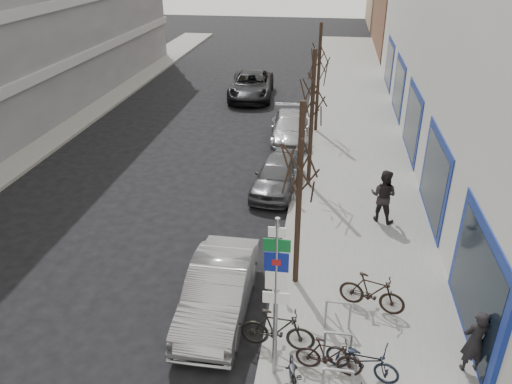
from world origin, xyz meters
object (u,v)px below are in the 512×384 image
(tree_near, at_px, (301,154))
(tree_far, at_px, (320,52))
(meter_front, at_px, (278,267))
(bike_far_inner, at_px, (372,292))
(parked_car_back, at_px, (290,128))
(highway_sign_pole, at_px, (276,291))
(bike_rack, at_px, (338,343))
(pedestrian_near, at_px, (475,342))
(bike_near_left, at_px, (295,381))
(bike_mid_curb, at_px, (363,357))
(meter_back, at_px, (304,132))
(parked_car_mid, at_px, (278,175))
(tree_mid, at_px, (313,87))
(bike_mid_inner, at_px, (278,329))
(bike_near_right, at_px, (329,356))
(pedestrian_far, at_px, (383,195))
(parked_car_front, at_px, (218,290))
(lane_car, at_px, (251,85))
(meter_mid, at_px, (295,182))

(tree_near, bearing_deg, tree_far, 90.00)
(meter_front, height_order, bike_far_inner, meter_front)
(parked_car_back, bearing_deg, highway_sign_pole, -91.52)
(bike_rack, bearing_deg, meter_front, 124.51)
(meter_front, relative_size, pedestrian_near, 0.77)
(bike_near_left, distance_m, bike_mid_curb, 1.71)
(meter_back, xyz_separation_m, bike_far_inner, (2.53, -11.42, -0.23))
(bike_near_left, distance_m, parked_car_mid, 10.32)
(highway_sign_pole, relative_size, tree_far, 0.76)
(tree_mid, xyz_separation_m, bike_mid_inner, (-0.22, -9.21, -3.40))
(tree_near, height_order, pedestrian_near, tree_near)
(highway_sign_pole, relative_size, bike_mid_curb, 2.49)
(bike_near_left, height_order, pedestrian_near, pedestrian_near)
(meter_front, relative_size, bike_near_right, 0.82)
(meter_back, distance_m, bike_mid_inner, 13.21)
(tree_far, relative_size, parked_car_back, 1.20)
(parked_car_mid, bearing_deg, pedestrian_near, -51.55)
(meter_front, xyz_separation_m, pedestrian_far, (3.13, 4.46, 0.20))
(parked_car_back, bearing_deg, bike_mid_inner, -91.39)
(tree_near, relative_size, bike_near_left, 3.17)
(bike_near_left, bearing_deg, tree_far, 81.54)
(tree_near, height_order, tree_mid, same)
(bike_near_left, height_order, bike_near_right, bike_near_left)
(bike_near_left, height_order, bike_mid_inner, bike_mid_inner)
(highway_sign_pole, height_order, bike_mid_curb, highway_sign_pole)
(tree_far, xyz_separation_m, parked_car_mid, (-1.20, -6.97, -3.43))
(tree_far, bearing_deg, parked_car_front, -97.56)
(bike_mid_curb, bearing_deg, bike_rack, 75.09)
(meter_back, distance_m, pedestrian_far, 7.25)
(bike_near_left, height_order, parked_car_back, parked_car_back)
(highway_sign_pole, bearing_deg, bike_far_inner, 48.67)
(bike_rack, height_order, bike_near_left, bike_near_left)
(tree_near, relative_size, pedestrian_far, 2.85)
(bike_mid_curb, height_order, parked_car_mid, parked_car_mid)
(meter_front, bearing_deg, tree_far, 88.09)
(bike_mid_inner, bearing_deg, tree_far, 2.96)
(parked_car_mid, bearing_deg, parked_car_back, 96.89)
(meter_back, bearing_deg, bike_mid_curb, -80.91)
(tree_far, bearing_deg, bike_near_right, -86.45)
(tree_mid, bearing_deg, lane_car, 109.23)
(bike_mid_curb, bearing_deg, pedestrian_far, 10.52)
(bike_mid_curb, height_order, parked_car_back, parked_car_back)
(bike_far_inner, bearing_deg, bike_mid_inner, 144.78)
(pedestrian_far, bearing_deg, pedestrian_near, 125.91)
(pedestrian_near, bearing_deg, bike_mid_curb, 2.25)
(bike_near_left, bearing_deg, meter_back, 83.47)
(tree_near, distance_m, parked_car_back, 12.12)
(tree_mid, relative_size, parked_car_mid, 1.38)
(tree_near, xyz_separation_m, bike_mid_curb, (1.75, -3.25, -3.44))
(meter_mid, relative_size, parked_car_front, 0.29)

